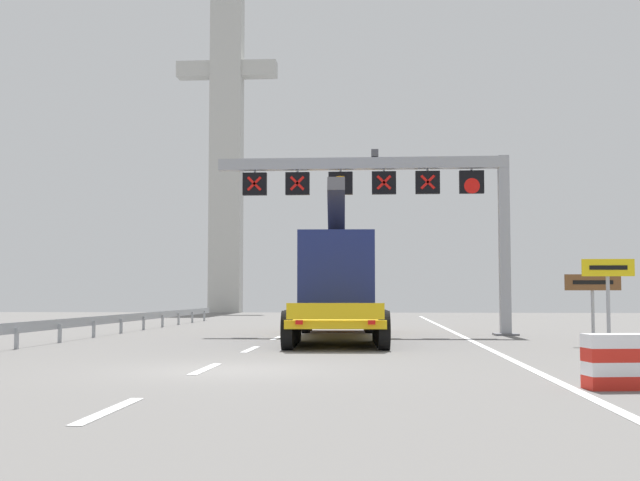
{
  "coord_description": "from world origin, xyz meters",
  "views": [
    {
      "loc": [
        3.0,
        -16.87,
        1.53
      ],
      "look_at": [
        1.02,
        12.5,
        3.48
      ],
      "focal_mm": 46.42,
      "sensor_mm": 36.0,
      "label": 1
    }
  ],
  "objects": [
    {
      "name": "bridge_pylon_distant",
      "position": [
        -10.31,
        55.75,
        17.99
      ],
      "size": [
        9.0,
        2.0,
        35.19
      ],
      "color": "#B7B7B2",
      "rests_on": "ground"
    },
    {
      "name": "crash_barrier_striped",
      "position": [
        6.91,
        -2.99,
        0.45
      ],
      "size": [
        1.06,
        0.64,
        0.9
      ],
      "color": "red",
      "rests_on": "ground"
    },
    {
      "name": "lane_markings",
      "position": [
        -0.53,
        15.65,
        0.01
      ],
      "size": [
        0.2,
        45.89,
        0.01
      ],
      "color": "silver",
      "rests_on": "ground"
    },
    {
      "name": "heavy_haul_truck_yellow",
      "position": [
        1.57,
        13.7,
        1.99
      ],
      "size": [
        3.52,
        14.15,
        5.3
      ],
      "color": "yellow",
      "rests_on": "ground"
    },
    {
      "name": "tourist_info_sign_brown",
      "position": [
        9.57,
        8.73,
        1.67
      ],
      "size": [
        1.68,
        0.15,
        2.17
      ],
      "color": "#9EA0A5",
      "rests_on": "ground"
    },
    {
      "name": "overhead_lane_gantry",
      "position": [
        3.86,
        15.18,
        5.6
      ],
      "size": [
        11.55,
        0.9,
        7.2
      ],
      "color": "#9EA0A5",
      "rests_on": "ground"
    },
    {
      "name": "edge_line_right",
      "position": [
        6.2,
        12.0,
        0.01
      ],
      "size": [
        0.2,
        63.0,
        0.01
      ],
      "primitive_type": "cube",
      "color": "silver",
      "rests_on": "ground"
    },
    {
      "name": "ground",
      "position": [
        0.0,
        0.0,
        0.0
      ],
      "size": [
        112.0,
        112.0,
        0.0
      ],
      "primitive_type": "plane",
      "color": "slate"
    },
    {
      "name": "guardrail_left",
      "position": [
        -7.23,
        15.71,
        0.56
      ],
      "size": [
        0.13,
        35.41,
        0.76
      ],
      "color": "#999EA3",
      "rests_on": "ground"
    },
    {
      "name": "exit_sign_yellow",
      "position": [
        9.28,
        5.98,
        1.89
      ],
      "size": [
        1.4,
        0.15,
        2.51
      ],
      "color": "#9EA0A5",
      "rests_on": "ground"
    }
  ]
}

